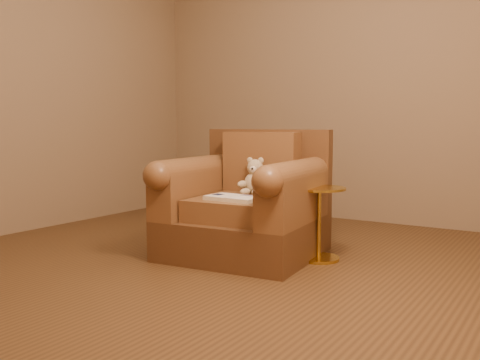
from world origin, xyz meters
The scene contains 5 objects.
floor centered at (0.00, 0.00, 0.00)m, with size 4.00×4.00×0.00m, color brown.
armchair centered at (0.04, 0.28, 0.34)m, with size 1.06×1.02×0.88m.
teddy_bear centered at (0.05, 0.36, 0.52)m, with size 0.19×0.22×0.27m.
guidebook centered at (0.09, 0.03, 0.43)m, with size 0.36×0.22×0.03m.
side_table centered at (0.54, 0.40, 0.27)m, with size 0.35×0.35×0.50m.
Camera 1 is at (2.00, -2.88, 0.92)m, focal length 40.00 mm.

